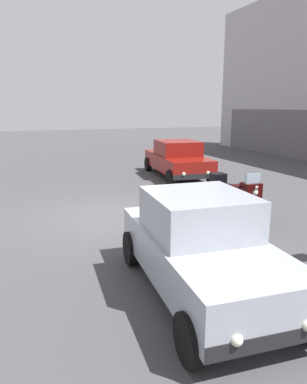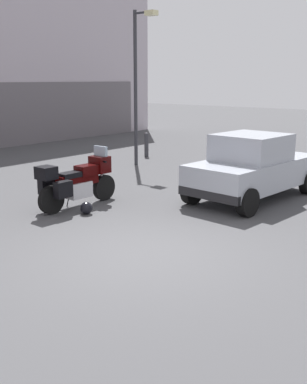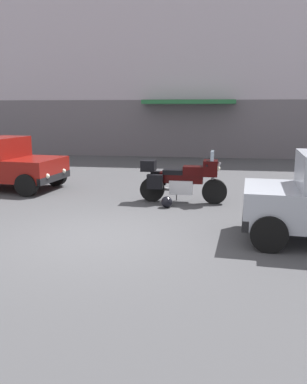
# 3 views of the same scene
# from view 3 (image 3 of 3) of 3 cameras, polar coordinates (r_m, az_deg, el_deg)

# --- Properties ---
(ground_plane) EXTENTS (80.00, 80.00, 0.00)m
(ground_plane) POSITION_cam_3_polar(r_m,az_deg,el_deg) (7.90, -7.86, -6.31)
(ground_plane) COLOR #424244
(building_facade_rear) EXTENTS (31.51, 3.40, 9.62)m
(building_facade_rear) POSITION_cam_3_polar(r_m,az_deg,el_deg) (21.80, 3.33, 17.81)
(building_facade_rear) COLOR #B2A8B2
(building_facade_rear) RESTS_ON ground
(motorcycle) EXTENTS (2.26, 0.77, 1.36)m
(motorcycle) POSITION_cam_3_polar(r_m,az_deg,el_deg) (10.58, 3.91, 1.82)
(motorcycle) COLOR black
(motorcycle) RESTS_ON ground
(helmet) EXTENTS (0.28, 0.28, 0.28)m
(helmet) POSITION_cam_3_polar(r_m,az_deg,el_deg) (10.10, 1.85, -1.41)
(helmet) COLOR black
(helmet) RESTS_ON ground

